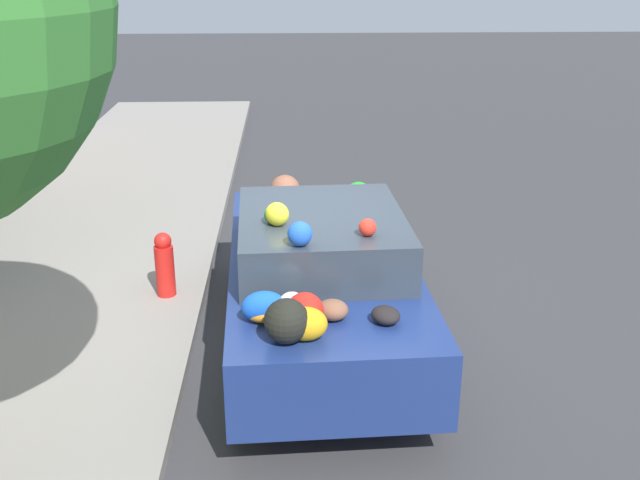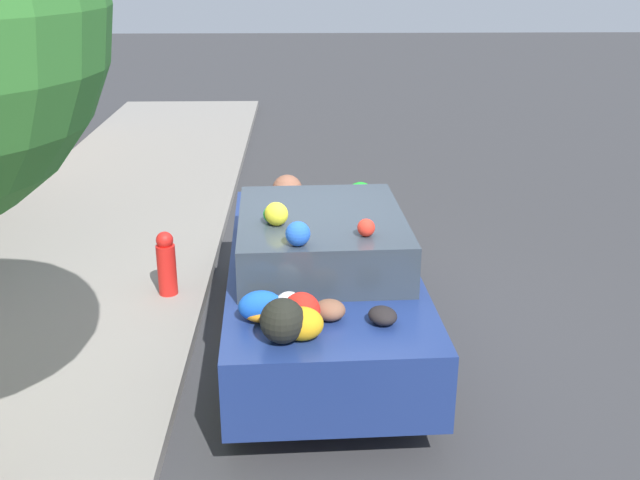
# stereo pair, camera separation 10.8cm
# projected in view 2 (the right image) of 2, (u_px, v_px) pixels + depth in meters

# --- Properties ---
(ground_plane) EXTENTS (60.00, 60.00, 0.00)m
(ground_plane) POSITION_uv_depth(u_px,v_px,m) (309.00, 343.00, 7.24)
(ground_plane) COLOR #38383A
(sidewalk_curb) EXTENTS (24.00, 3.20, 0.13)m
(sidewalk_curb) POSITION_uv_depth(u_px,v_px,m) (27.00, 340.00, 7.16)
(sidewalk_curb) COLOR gray
(sidewalk_curb) RESTS_ON ground
(fire_hydrant) EXTENTS (0.20, 0.20, 0.70)m
(fire_hydrant) POSITION_uv_depth(u_px,v_px,m) (166.00, 264.00, 7.86)
(fire_hydrant) COLOR red
(fire_hydrant) RESTS_ON sidewalk_curb
(art_car) EXTENTS (4.00, 1.81, 1.57)m
(art_car) POSITION_uv_depth(u_px,v_px,m) (320.00, 275.00, 6.95)
(art_car) COLOR navy
(art_car) RESTS_ON ground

